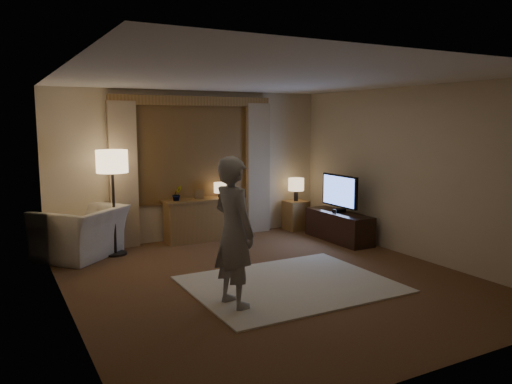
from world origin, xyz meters
TOP-DOWN VIEW (x-y plane):
  - room at (0.00, 0.50)m, footprint 5.04×5.54m
  - rug at (0.11, -0.30)m, footprint 2.50×2.00m
  - sideboard at (0.01, 2.50)m, footprint 1.20×0.40m
  - picture_frame at (0.01, 2.50)m, footprint 0.16×0.02m
  - plant at (-0.39, 2.50)m, footprint 0.17×0.13m
  - table_lamp_sideboard at (0.41, 2.50)m, footprint 0.22×0.22m
  - floor_lamp at (-1.51, 2.25)m, footprint 0.48×0.48m
  - armchair at (-2.00, 2.33)m, footprint 1.58×1.57m
  - side_table at (1.98, 2.45)m, footprint 0.40×0.40m
  - table_lamp_side at (1.98, 2.45)m, footprint 0.30×0.30m
  - tv_stand at (2.15, 1.34)m, footprint 0.45×1.40m
  - tv at (2.15, 1.34)m, footprint 0.22×0.91m
  - person at (-0.84, -0.62)m, footprint 0.50×0.67m

SIDE VIEW (x-z plane):
  - rug at x=0.11m, z-range 0.00..0.02m
  - tv_stand at x=2.15m, z-range 0.00..0.50m
  - side_table at x=1.98m, z-range 0.00..0.56m
  - sideboard at x=0.01m, z-range 0.00..0.70m
  - armchair at x=-2.00m, z-range 0.00..0.77m
  - picture_frame at x=0.01m, z-range 0.70..0.90m
  - plant at x=-0.39m, z-range 0.70..1.00m
  - person at x=-0.84m, z-range 0.02..1.70m
  - tv at x=2.15m, z-range 0.53..1.19m
  - table_lamp_side at x=1.98m, z-range 0.65..1.09m
  - table_lamp_sideboard at x=0.41m, z-range 0.75..1.05m
  - room at x=0.00m, z-range 0.01..2.65m
  - floor_lamp at x=-1.51m, z-range 0.56..2.20m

